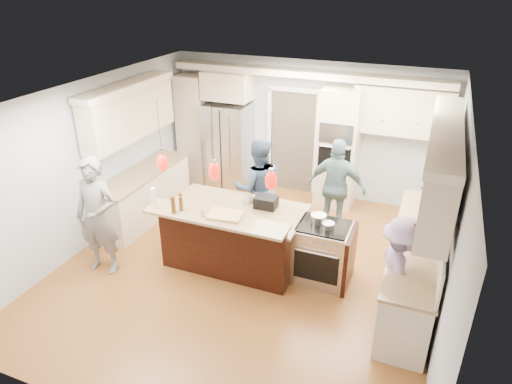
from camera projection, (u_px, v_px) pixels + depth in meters
ground_plane at (248, 267)px, 7.17m from camera, size 6.00×6.00×0.00m
room_shell at (247, 159)px, 6.37m from camera, size 5.54×6.04×2.72m
refrigerator at (228, 146)px, 9.49m from camera, size 0.90×0.70×1.80m
oven_column at (338, 149)px, 8.63m from camera, size 0.72×0.69×2.30m
back_upper_cabinets at (267, 113)px, 8.99m from camera, size 5.30×0.61×2.54m
right_counter_run at (423, 230)px, 6.13m from camera, size 0.64×3.10×2.51m
left_cabinets at (139, 164)px, 8.19m from camera, size 0.64×2.30×2.51m
kitchen_island at (235, 235)px, 7.10m from camera, size 2.10×1.46×1.12m
island_range at (324, 253)px, 6.70m from camera, size 0.82×0.71×0.92m
pendant_lights at (214, 171)px, 6.03m from camera, size 1.75×0.15×1.03m
person_bar_end at (97, 216)px, 6.73m from camera, size 0.71×0.51×1.85m
person_far_left at (258, 188)px, 7.72m from camera, size 1.06×0.97×1.75m
person_far_right at (336, 187)px, 7.80m from camera, size 1.03×0.47×1.71m
person_range_side at (399, 272)px, 5.76m from camera, size 0.88×1.12×1.52m
floor_rug at (399, 337)px, 5.79m from camera, size 0.72×0.99×0.01m
water_bottle at (154, 198)px, 6.49m from camera, size 0.10×0.10×0.31m
beer_bottle_a at (181, 204)px, 6.44m from camera, size 0.07×0.07×0.22m
beer_bottle_b at (173, 205)px, 6.36m from camera, size 0.09×0.09×0.26m
beer_bottle_c at (181, 200)px, 6.55m from camera, size 0.06×0.06×0.21m
drink_can at (202, 213)px, 6.29m from camera, size 0.07×0.07×0.10m
cutting_board at (225, 215)px, 6.32m from camera, size 0.51×0.39×0.04m
pot_large at (319, 219)px, 6.54m from camera, size 0.23×0.23×0.13m
pot_small at (328, 226)px, 6.41m from camera, size 0.18×0.18×0.09m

